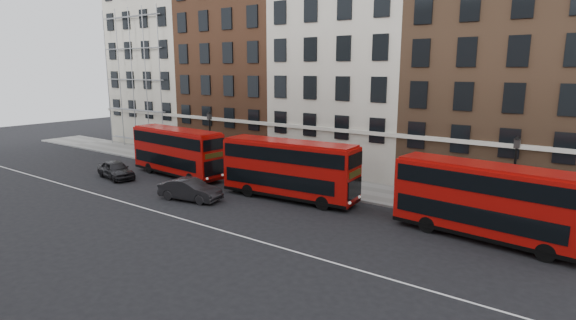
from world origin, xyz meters
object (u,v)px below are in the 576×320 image
Objects in this scene: bus_b at (177,151)px; car_front at (190,190)px; bus_c at (289,168)px; bus_d at (487,200)px; car_rear at (116,170)px.

bus_b reaches higher than car_front.
bus_c reaches higher than car_front.
bus_b is 8.04m from car_front.
bus_d is at bearing -88.20° from car_front.
car_rear is at bearing -171.38° from bus_c.
car_front reaches higher than car_rear.
car_front is at bearing -83.60° from car_rear.
car_front is (10.10, -0.66, 0.00)m from car_rear.
bus_b is 2.25× the size of car_rear.
car_front is at bearing -161.65° from bus_d.
bus_c is (12.07, -0.01, 0.04)m from bus_b.
bus_d is 19.38m from car_front.
bus_d reaches higher than car_rear.
car_front is at bearing -146.24° from bus_c.
bus_b is at bearing 175.12° from bus_c.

